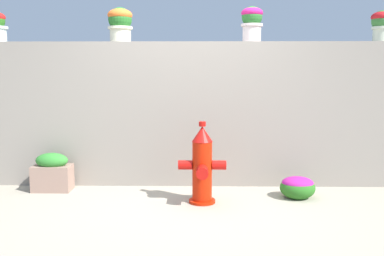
# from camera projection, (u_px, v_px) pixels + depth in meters

# --- Properties ---
(ground_plane) EXTENTS (24.00, 24.00, 0.00)m
(ground_plane) POSITION_uv_depth(u_px,v_px,m) (186.00, 205.00, 4.57)
(ground_plane) COLOR #A29984
(stone_wall) EXTENTS (5.40, 0.42, 1.75)m
(stone_wall) POSITION_uv_depth(u_px,v_px,m) (188.00, 114.00, 5.40)
(stone_wall) COLOR gray
(stone_wall) RESTS_ON ground
(potted_plant_1) EXTENTS (0.30, 0.30, 0.42)m
(potted_plant_1) POSITION_uv_depth(u_px,v_px,m) (120.00, 22.00, 5.25)
(potted_plant_1) COLOR beige
(potted_plant_1) RESTS_ON stone_wall
(potted_plant_2) EXTENTS (0.26, 0.26, 0.43)m
(potted_plant_2) POSITION_uv_depth(u_px,v_px,m) (252.00, 21.00, 5.27)
(potted_plant_2) COLOR beige
(potted_plant_2) RESTS_ON stone_wall
(potted_plant_3) EXTENTS (0.26, 0.26, 0.38)m
(potted_plant_3) POSITION_uv_depth(u_px,v_px,m) (382.00, 23.00, 5.20)
(potted_plant_3) COLOR beige
(potted_plant_3) RESTS_ON stone_wall
(fire_hydrant) EXTENTS (0.51, 0.41, 0.88)m
(fire_hydrant) POSITION_uv_depth(u_px,v_px,m) (202.00, 166.00, 4.60)
(fire_hydrant) COLOR red
(fire_hydrant) RESTS_ON ground
(flower_bush_left) EXTENTS (0.39, 0.35, 0.25)m
(flower_bush_left) POSITION_uv_depth(u_px,v_px,m) (298.00, 186.00, 4.81)
(flower_bush_left) COLOR #2A691F
(flower_bush_left) RESTS_ON ground
(planter_box) EXTENTS (0.45, 0.26, 0.45)m
(planter_box) POSITION_uv_depth(u_px,v_px,m) (52.00, 173.00, 5.10)
(planter_box) COLOR #977565
(planter_box) RESTS_ON ground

